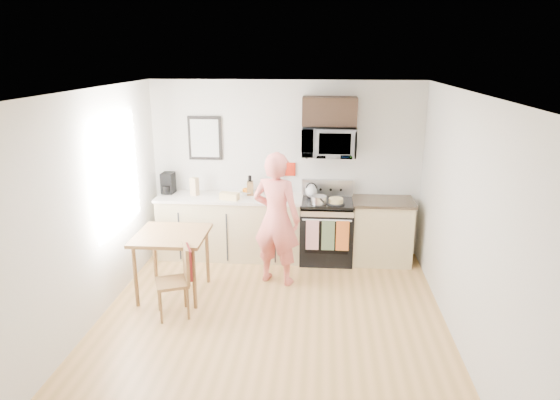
# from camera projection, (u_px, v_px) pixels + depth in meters

# --- Properties ---
(floor) EXTENTS (4.60, 4.60, 0.00)m
(floor) POSITION_uv_depth(u_px,v_px,m) (270.00, 327.00, 5.62)
(floor) COLOR #AB7F42
(floor) RESTS_ON ground
(back_wall) EXTENTS (4.00, 0.04, 2.60)m
(back_wall) POSITION_uv_depth(u_px,v_px,m) (286.00, 169.00, 7.45)
(back_wall) COLOR beige
(back_wall) RESTS_ON floor
(front_wall) EXTENTS (4.00, 0.04, 2.60)m
(front_wall) POSITION_uv_depth(u_px,v_px,m) (229.00, 337.00, 3.05)
(front_wall) COLOR beige
(front_wall) RESTS_ON floor
(left_wall) EXTENTS (0.04, 4.60, 2.60)m
(left_wall) POSITION_uv_depth(u_px,v_px,m) (86.00, 213.00, 5.41)
(left_wall) COLOR beige
(left_wall) RESTS_ON floor
(right_wall) EXTENTS (0.04, 4.60, 2.60)m
(right_wall) POSITION_uv_depth(u_px,v_px,m) (464.00, 223.00, 5.09)
(right_wall) COLOR beige
(right_wall) RESTS_ON floor
(ceiling) EXTENTS (4.00, 4.60, 0.04)m
(ceiling) POSITION_uv_depth(u_px,v_px,m) (268.00, 92.00, 4.88)
(ceiling) COLOR silver
(ceiling) RESTS_ON back_wall
(window) EXTENTS (0.06, 1.40, 1.50)m
(window) POSITION_uv_depth(u_px,v_px,m) (117.00, 173.00, 6.10)
(window) COLOR silver
(window) RESTS_ON left_wall
(cabinet_left) EXTENTS (2.10, 0.60, 0.90)m
(cabinet_left) POSITION_uv_depth(u_px,v_px,m) (231.00, 228.00, 7.47)
(cabinet_left) COLOR tan
(cabinet_left) RESTS_ON floor
(countertop_left) EXTENTS (2.14, 0.64, 0.04)m
(countertop_left) POSITION_uv_depth(u_px,v_px,m) (230.00, 198.00, 7.33)
(countertop_left) COLOR white
(countertop_left) RESTS_ON cabinet_left
(cabinet_right) EXTENTS (0.84, 0.60, 0.90)m
(cabinet_right) POSITION_uv_depth(u_px,v_px,m) (381.00, 232.00, 7.28)
(cabinet_right) COLOR tan
(cabinet_right) RESTS_ON floor
(countertop_right) EXTENTS (0.88, 0.64, 0.04)m
(countertop_right) POSITION_uv_depth(u_px,v_px,m) (383.00, 201.00, 7.15)
(countertop_right) COLOR black
(countertop_right) RESTS_ON cabinet_right
(range) EXTENTS (0.76, 0.70, 1.16)m
(range) POSITION_uv_depth(u_px,v_px,m) (326.00, 232.00, 7.33)
(range) COLOR black
(range) RESTS_ON floor
(microwave) EXTENTS (0.76, 0.51, 0.42)m
(microwave) POSITION_uv_depth(u_px,v_px,m) (329.00, 142.00, 7.05)
(microwave) COLOR #BBBCC0
(microwave) RESTS_ON back_wall
(upper_cabinet) EXTENTS (0.76, 0.35, 0.40)m
(upper_cabinet) POSITION_uv_depth(u_px,v_px,m) (330.00, 111.00, 6.98)
(upper_cabinet) COLOR black
(upper_cabinet) RESTS_ON back_wall
(wall_art) EXTENTS (0.50, 0.04, 0.65)m
(wall_art) POSITION_uv_depth(u_px,v_px,m) (205.00, 138.00, 7.39)
(wall_art) COLOR black
(wall_art) RESTS_ON back_wall
(wall_trivet) EXTENTS (0.20, 0.02, 0.20)m
(wall_trivet) POSITION_uv_depth(u_px,v_px,m) (289.00, 169.00, 7.43)
(wall_trivet) COLOR #AE200E
(wall_trivet) RESTS_ON back_wall
(person) EXTENTS (0.75, 0.61, 1.78)m
(person) POSITION_uv_depth(u_px,v_px,m) (276.00, 219.00, 6.50)
(person) COLOR #CA4537
(person) RESTS_ON floor
(dining_table) EXTENTS (0.87, 0.87, 0.81)m
(dining_table) POSITION_uv_depth(u_px,v_px,m) (172.00, 241.00, 6.20)
(dining_table) COLOR brown
(dining_table) RESTS_ON floor
(chair) EXTENTS (0.50, 0.47, 0.86)m
(chair) POSITION_uv_depth(u_px,v_px,m) (182.00, 270.00, 5.76)
(chair) COLOR brown
(chair) RESTS_ON floor
(knife_block) EXTENTS (0.11, 0.14, 0.20)m
(knife_block) POSITION_uv_depth(u_px,v_px,m) (250.00, 188.00, 7.38)
(knife_block) COLOR brown
(knife_block) RESTS_ON countertop_left
(utensil_crock) EXTENTS (0.13, 0.13, 0.40)m
(utensil_crock) POSITION_uv_depth(u_px,v_px,m) (279.00, 183.00, 7.43)
(utensil_crock) COLOR #AE200E
(utensil_crock) RESTS_ON countertop_left
(fruit_bowl) EXTENTS (0.25, 0.25, 0.09)m
(fruit_bowl) POSITION_uv_depth(u_px,v_px,m) (247.00, 192.00, 7.43)
(fruit_bowl) COLOR silver
(fruit_bowl) RESTS_ON countertop_left
(milk_carton) EXTENTS (0.13, 0.13, 0.26)m
(milk_carton) POSITION_uv_depth(u_px,v_px,m) (195.00, 187.00, 7.35)
(milk_carton) COLOR tan
(milk_carton) RESTS_ON countertop_left
(coffee_maker) EXTENTS (0.18, 0.26, 0.31)m
(coffee_maker) POSITION_uv_depth(u_px,v_px,m) (168.00, 184.00, 7.46)
(coffee_maker) COLOR black
(coffee_maker) RESTS_ON countertop_left
(bread_bag) EXTENTS (0.29, 0.19, 0.10)m
(bread_bag) POSITION_uv_depth(u_px,v_px,m) (229.00, 196.00, 7.16)
(bread_bag) COLOR tan
(bread_bag) RESTS_ON countertop_left
(cake) EXTENTS (0.25, 0.25, 0.08)m
(cake) POSITION_uv_depth(u_px,v_px,m) (336.00, 201.00, 7.01)
(cake) COLOR black
(cake) RESTS_ON range
(kettle) EXTENTS (0.18, 0.18, 0.23)m
(kettle) POSITION_uv_depth(u_px,v_px,m) (311.00, 191.00, 7.30)
(kettle) COLOR silver
(kettle) RESTS_ON range
(pot) EXTENTS (0.22, 0.37, 0.11)m
(pot) POSITION_uv_depth(u_px,v_px,m) (319.00, 200.00, 7.01)
(pot) COLOR #BBBCC0
(pot) RESTS_ON range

